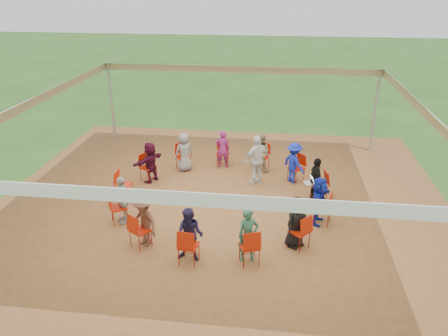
# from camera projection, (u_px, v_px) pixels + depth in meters

# --- Properties ---
(ground) EXTENTS (80.00, 80.00, 0.00)m
(ground) POSITION_uv_depth(u_px,v_px,m) (221.00, 205.00, 12.55)
(ground) COLOR #28561B
(ground) RESTS_ON ground
(dirt_patch) EXTENTS (13.00, 13.00, 0.00)m
(dirt_patch) POSITION_uv_depth(u_px,v_px,m) (221.00, 204.00, 12.54)
(dirt_patch) COLOR brown
(dirt_patch) RESTS_ON ground
(tent) EXTENTS (10.33, 10.33, 3.00)m
(tent) POSITION_uv_depth(u_px,v_px,m) (221.00, 126.00, 11.60)
(tent) COLOR #B2B2B7
(tent) RESTS_ON ground
(chair_0) EXTENTS (0.53, 0.51, 0.90)m
(chair_0) POSITION_uv_depth(u_px,v_px,m) (319.00, 186.00, 12.65)
(chair_0) COLOR #AD1904
(chair_0) RESTS_ON ground
(chair_1) EXTENTS (0.61, 0.61, 0.90)m
(chair_1) POSITION_uv_depth(u_px,v_px,m) (296.00, 168.00, 13.83)
(chair_1) COLOR #AD1904
(chair_1) RESTS_ON ground
(chair_2) EXTENTS (0.55, 0.56, 0.90)m
(chair_2) POSITION_uv_depth(u_px,v_px,m) (262.00, 157.00, 14.68)
(chair_2) COLOR #AD1904
(chair_2) RESTS_ON ground
(chair_3) EXTENTS (0.47, 0.49, 0.90)m
(chair_3) POSITION_uv_depth(u_px,v_px,m) (223.00, 153.00, 14.99)
(chair_3) COLOR #AD1904
(chair_3) RESTS_ON ground
(chair_4) EXTENTS (0.59, 0.60, 0.90)m
(chair_4) POSITION_uv_depth(u_px,v_px,m) (183.00, 157.00, 14.70)
(chair_4) COLOR #AD1904
(chair_4) RESTS_ON ground
(chair_5) EXTENTS (0.59, 0.58, 0.90)m
(chair_5) POSITION_uv_depth(u_px,v_px,m) (148.00, 167.00, 13.88)
(chair_5) COLOR #AD1904
(chair_5) RESTS_ON ground
(chair_6) EXTENTS (0.44, 0.42, 0.90)m
(chair_6) POSITION_uv_depth(u_px,v_px,m) (124.00, 185.00, 12.71)
(chair_6) COLOR #AD1904
(chair_6) RESTS_ON ground
(chair_7) EXTENTS (0.58, 0.58, 0.90)m
(chair_7) POSITION_uv_depth(u_px,v_px,m) (119.00, 207.00, 11.47)
(chair_7) COLOR #AD1904
(chair_7) RESTS_ON ground
(chair_8) EXTENTS (0.60, 0.60, 0.90)m
(chair_8) POSITION_uv_depth(u_px,v_px,m) (140.00, 230.00, 10.42)
(chair_8) COLOR #AD1904
(chair_8) RESTS_ON ground
(chair_9) EXTENTS (0.47, 0.49, 0.90)m
(chair_9) POSITION_uv_depth(u_px,v_px,m) (189.00, 246.00, 9.83)
(chair_9) COLOR #AD1904
(chair_9) RESTS_ON ground
(chair_10) EXTENTS (0.55, 0.56, 0.90)m
(chair_10) POSITION_uv_depth(u_px,v_px,m) (249.00, 246.00, 9.81)
(chair_10) COLOR #AD1904
(chair_10) RESTS_ON ground
(chair_11) EXTENTS (0.61, 0.61, 0.90)m
(chair_11) POSITION_uv_depth(u_px,v_px,m) (299.00, 231.00, 10.38)
(chair_11) COLOR #AD1904
(chair_11) RESTS_ON ground
(chair_12) EXTENTS (0.53, 0.52, 0.90)m
(chair_12) POSITION_uv_depth(u_px,v_px,m) (323.00, 209.00, 11.41)
(chair_12) COLOR #AD1904
(chair_12) RESTS_ON ground
(person_seated_0) EXTENTS (0.56, 0.84, 1.31)m
(person_seated_0) POSITION_uv_depth(u_px,v_px,m) (316.00, 179.00, 12.55)
(person_seated_0) COLOR black
(person_seated_0) RESTS_ON ground
(person_seated_1) EXTENTS (0.87, 0.92, 1.31)m
(person_seated_1) POSITION_uv_depth(u_px,v_px,m) (294.00, 163.00, 13.68)
(person_seated_1) COLOR #102199
(person_seated_1) RESTS_ON ground
(person_seated_2) EXTENTS (0.73, 0.57, 1.31)m
(person_seated_2) POSITION_uv_depth(u_px,v_px,m) (261.00, 152.00, 14.49)
(person_seated_2) COLOR #8E845D
(person_seated_2) RESTS_ON ground
(person_seated_3) EXTENTS (0.51, 0.37, 1.31)m
(person_seated_3) POSITION_uv_depth(u_px,v_px,m) (223.00, 149.00, 14.79)
(person_seated_3) COLOR #7B1F60
(person_seated_3) RESTS_ON ground
(person_seated_4) EXTENTS (0.73, 0.66, 1.31)m
(person_seated_4) POSITION_uv_depth(u_px,v_px,m) (184.00, 152.00, 14.52)
(person_seated_4) COLOR slate
(person_seated_4) RESTS_ON ground
(person_seated_5) EXTENTS (0.97, 1.29, 1.31)m
(person_seated_5) POSITION_uv_depth(u_px,v_px,m) (150.00, 162.00, 13.73)
(person_seated_5) COLOR #3B0A1F
(person_seated_5) RESTS_ON ground
(person_seated_6) EXTENTS (0.70, 0.86, 1.31)m
(person_seated_6) POSITION_uv_depth(u_px,v_px,m) (123.00, 200.00, 11.42)
(person_seated_6) COLOR #B0A99B
(person_seated_6) RESTS_ON ground
(person_seated_7) EXTENTS (0.94, 0.83, 1.31)m
(person_seated_7) POSITION_uv_depth(u_px,v_px,m) (144.00, 221.00, 10.42)
(person_seated_7) COLOR brown
(person_seated_7) RESTS_ON ground
(person_seated_8) EXTENTS (0.68, 0.45, 1.31)m
(person_seated_8) POSITION_uv_depth(u_px,v_px,m) (190.00, 235.00, 9.85)
(person_seated_8) COLOR #211C3E
(person_seated_8) RESTS_ON ground
(person_seated_9) EXTENTS (0.56, 0.46, 1.31)m
(person_seated_9) POSITION_uv_depth(u_px,v_px,m) (248.00, 235.00, 9.83)
(person_seated_9) COLOR #26543D
(person_seated_9) RESTS_ON ground
(person_seated_10) EXTENTS (0.70, 0.72, 1.31)m
(person_seated_10) POSITION_uv_depth(u_px,v_px,m) (296.00, 222.00, 10.38)
(person_seated_10) COLOR black
(person_seated_10) RESTS_ON ground
(person_seated_11) EXTENTS (0.74, 1.29, 1.31)m
(person_seated_11) POSITION_uv_depth(u_px,v_px,m) (319.00, 201.00, 11.36)
(person_seated_11) COLOR #102199
(person_seated_11) RESTS_ON ground
(standing_person) EXTENTS (1.04, 0.95, 1.60)m
(standing_person) POSITION_uv_depth(u_px,v_px,m) (257.00, 160.00, 13.51)
(standing_person) COLOR silver
(standing_person) RESTS_ON ground
(cable_coil) EXTENTS (0.37, 0.37, 0.03)m
(cable_coil) POSITION_uv_depth(u_px,v_px,m) (227.00, 201.00, 12.72)
(cable_coil) COLOR black
(cable_coil) RESTS_ON ground
(laptop) EXTENTS (0.33, 0.38, 0.23)m
(laptop) POSITION_uv_depth(u_px,v_px,m) (310.00, 181.00, 12.55)
(laptop) COLOR #B7B7BC
(laptop) RESTS_ON ground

